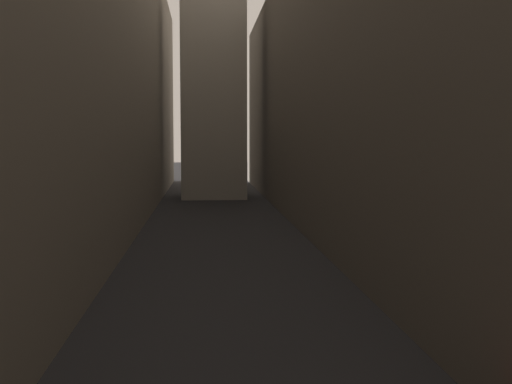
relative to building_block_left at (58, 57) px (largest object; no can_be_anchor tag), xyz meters
name	(u,v)px	position (x,y,z in m)	size (l,w,h in m)	color
ground_plane	(221,236)	(10.66, -2.00, -11.77)	(264.00, 264.00, 0.00)	#232326
building_block_left	(58,57)	(0.00, 0.00, 0.00)	(10.32, 108.00, 23.55)	gray
building_block_right	(384,80)	(21.98, 0.00, -1.34)	(11.64, 108.00, 20.86)	#60594F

